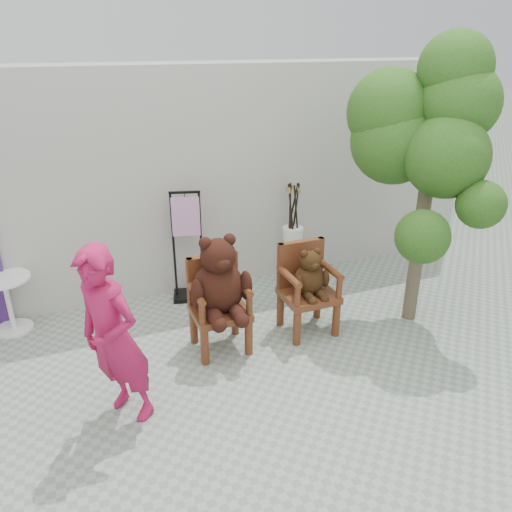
# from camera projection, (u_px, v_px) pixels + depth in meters

# --- Properties ---
(ground_plane) EXTENTS (60.00, 60.00, 0.00)m
(ground_plane) POSITION_uv_depth(u_px,v_px,m) (268.00, 399.00, 4.94)
(ground_plane) COLOR gray
(ground_plane) RESTS_ON ground
(back_wall) EXTENTS (9.00, 1.00, 3.00)m
(back_wall) POSITION_uv_depth(u_px,v_px,m) (183.00, 177.00, 6.98)
(back_wall) COLOR #B3B1A8
(back_wall) RESTS_ON ground
(chair_big) EXTENTS (0.69, 0.73, 1.39)m
(chair_big) POSITION_uv_depth(u_px,v_px,m) (219.00, 288.00, 5.46)
(chair_big) COLOR #4B2210
(chair_big) RESTS_ON ground
(chair_small) EXTENTS (0.62, 0.58, 1.09)m
(chair_small) POSITION_uv_depth(u_px,v_px,m) (308.00, 281.00, 5.90)
(chair_small) COLOR #4B2210
(chair_small) RESTS_ON ground
(person) EXTENTS (0.74, 0.78, 1.79)m
(person) POSITION_uv_depth(u_px,v_px,m) (114.00, 338.00, 4.33)
(person) COLOR #AA1446
(person) RESTS_ON ground
(cafe_table) EXTENTS (0.60, 0.60, 0.70)m
(cafe_table) POSITION_uv_depth(u_px,v_px,m) (8.00, 298.00, 5.95)
(cafe_table) COLOR white
(cafe_table) RESTS_ON ground
(display_stand) EXTENTS (0.53, 0.46, 1.51)m
(display_stand) POSITION_uv_depth(u_px,v_px,m) (188.00, 259.00, 6.65)
(display_stand) COLOR black
(display_stand) RESTS_ON ground
(stool_bucket) EXTENTS (0.32, 0.32, 1.45)m
(stool_bucket) POSITION_uv_depth(u_px,v_px,m) (293.00, 239.00, 7.16)
(stool_bucket) COLOR white
(stool_bucket) RESTS_ON ground
(tree) EXTENTS (1.51, 1.88, 3.39)m
(tree) POSITION_uv_depth(u_px,v_px,m) (426.00, 133.00, 5.62)
(tree) COLOR #433A28
(tree) RESTS_ON ground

